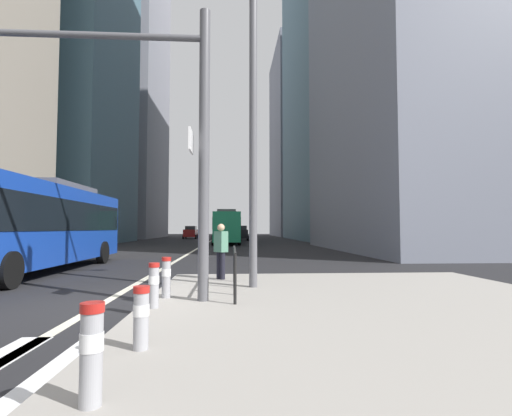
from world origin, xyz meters
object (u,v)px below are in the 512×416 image
bollard_front (92,348)px  bollard_left (141,314)px  street_lamp_post (253,84)px  traffic_signal_gantry (103,104)px  car_oncoming_mid (191,232)px  bollard_right (154,283)px  bollard_back (166,275)px  city_bus_red_receding (226,226)px  car_receding_near (241,233)px  pedestrian_waiting (221,249)px  city_bus_blue_oncoming (35,222)px  city_bus_red_distant (231,227)px

bollard_front → bollard_left: bearing=87.6°
street_lamp_post → bollard_front: bearing=-105.0°
street_lamp_post → bollard_left: 6.91m
bollard_front → traffic_signal_gantry: bearing=108.0°
car_oncoming_mid → bollard_front: car_oncoming_mid is taller
car_oncoming_mid → bollard_front: 55.84m
bollard_right → bollard_back: size_ratio=0.97×
city_bus_red_receding → car_receding_near: size_ratio=2.54×
street_lamp_post → bollard_back: size_ratio=9.44×
bollard_left → bollard_right: bollard_right is taller
bollard_front → pedestrian_waiting: bearing=83.9°
city_bus_blue_oncoming → bollard_back: size_ratio=13.66×
bollard_left → pedestrian_waiting: pedestrian_waiting is taller
city_bus_blue_oncoming → car_oncoming_mid: city_bus_blue_oncoming is taller
city_bus_red_receding → car_oncoming_mid: bearing=106.2°
bollard_back → pedestrian_waiting: 3.09m
bollard_front → car_oncoming_mid: bearing=95.3°
city_bus_blue_oncoming → car_oncoming_mid: (0.76, 44.67, -0.85)m
city_bus_red_distant → pedestrian_waiting: bearing=-90.1°
car_oncoming_mid → pedestrian_waiting: size_ratio=2.61×
bollard_left → bollard_back: (-0.29, 3.44, 0.05)m
city_bus_red_distant → street_lamp_post: bearing=-89.2°
car_receding_near → traffic_signal_gantry: size_ratio=0.73×
city_bus_red_distant → car_receding_near: size_ratio=2.52×
traffic_signal_gantry → bollard_back: (1.24, 0.38, -3.49)m
street_lamp_post → pedestrian_waiting: size_ratio=5.06×
city_bus_blue_oncoming → car_receding_near: (8.21, 36.10, -0.85)m
city_bus_blue_oncoming → traffic_signal_gantry: size_ratio=1.89×
city_bus_blue_oncoming → bollard_front: (5.93, -10.93, -1.22)m
car_receding_near → bollard_left: size_ratio=5.91×
car_oncoming_mid → bollard_left: bearing=-84.5°
bollard_front → pedestrian_waiting: 7.83m
bollard_back → car_receding_near: bearing=86.6°
bollard_front → city_bus_red_receding: bearing=89.2°
city_bus_blue_oncoming → car_receding_near: city_bus_blue_oncoming is taller
traffic_signal_gantry → street_lamp_post: bearing=28.9°
car_oncoming_mid → bollard_back: car_oncoming_mid is taller
street_lamp_post → car_receding_near: bearing=89.1°
bollard_back → traffic_signal_gantry: bearing=-163.0°
city_bus_blue_oncoming → pedestrian_waiting: size_ratio=7.32×
city_bus_red_distant → traffic_signal_gantry: traffic_signal_gantry is taller
traffic_signal_gantry → bollard_left: 4.92m
city_bus_red_distant → bollard_left: size_ratio=14.88×
city_bus_red_receding → pedestrian_waiting: (0.32, -28.31, -0.82)m
traffic_signal_gantry → bollard_left: traffic_signal_gantry is taller
car_receding_near → bollard_right: bearing=-93.4°
bollard_right → pedestrian_waiting: bearing=74.2°
city_bus_red_receding → bollard_front: city_bus_red_receding is taller
city_bus_blue_oncoming → street_lamp_post: 9.57m
car_oncoming_mid → bollard_right: bearing=-84.6°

